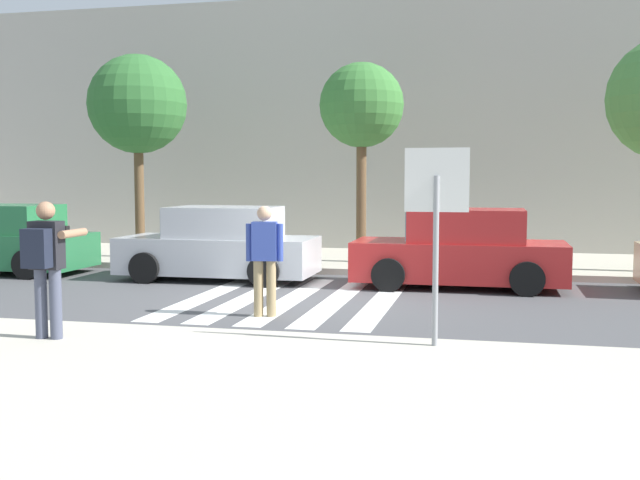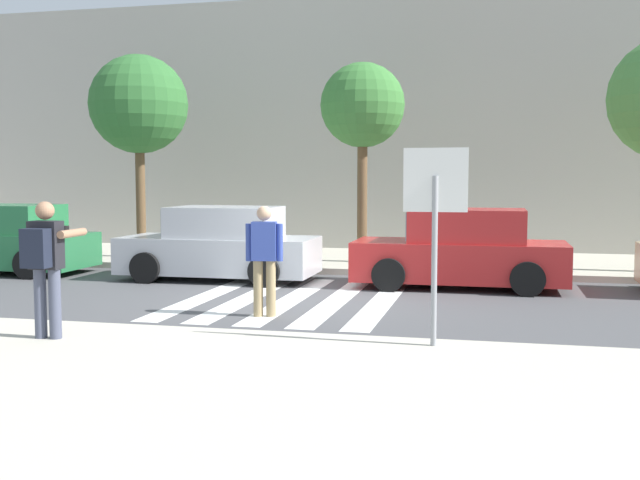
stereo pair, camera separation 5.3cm
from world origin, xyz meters
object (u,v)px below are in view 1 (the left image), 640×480
(street_tree_center, at_px, (362,107))
(street_tree_west, at_px, (138,105))
(stop_sign, at_px, (436,203))
(parked_car_green, at_px, (1,241))
(pedestrian_crossing, at_px, (265,254))
(parked_car_silver, at_px, (220,246))
(parked_car_red, at_px, (461,251))
(photographer_with_backpack, at_px, (46,257))

(street_tree_center, bearing_deg, street_tree_west, -178.08)
(stop_sign, distance_m, parked_car_green, 11.82)
(parked_car_green, height_order, street_tree_west, street_tree_west)
(street_tree_west, bearing_deg, stop_sign, -46.47)
(parked_car_green, bearing_deg, pedestrian_crossing, -27.28)
(pedestrian_crossing, distance_m, parked_car_green, 8.35)
(parked_car_green, distance_m, street_tree_west, 4.68)
(street_tree_west, bearing_deg, pedestrian_crossing, -50.59)
(parked_car_green, relative_size, street_tree_west, 0.81)
(parked_car_silver, bearing_deg, street_tree_west, 140.11)
(parked_car_red, bearing_deg, parked_car_silver, 180.00)
(parked_car_green, relative_size, street_tree_center, 0.87)
(parked_car_red, bearing_deg, parked_car_green, -180.00)
(photographer_with_backpack, bearing_deg, stop_sign, 8.63)
(stop_sign, xyz_separation_m, photographer_with_backpack, (-4.76, -0.72, -0.69))
(parked_car_silver, bearing_deg, photographer_with_backpack, -88.48)
(pedestrian_crossing, distance_m, parked_car_silver, 4.40)
(parked_car_silver, xyz_separation_m, parked_car_red, (5.01, 0.00, 0.00))
(pedestrian_crossing, relative_size, street_tree_west, 0.34)
(photographer_with_backpack, xyz_separation_m, pedestrian_crossing, (1.99, 2.77, -0.19))
(parked_car_green, xyz_separation_m, parked_car_silver, (5.26, 0.00, 0.00))
(stop_sign, distance_m, street_tree_center, 9.22)
(photographer_with_backpack, relative_size, pedestrian_crossing, 1.00)
(street_tree_center, bearing_deg, parked_car_red, -48.67)
(stop_sign, height_order, street_tree_west, street_tree_west)
(pedestrian_crossing, bearing_deg, parked_car_green, 152.72)
(photographer_with_backpack, xyz_separation_m, street_tree_west, (-3.31, 9.21, 2.80))
(stop_sign, relative_size, pedestrian_crossing, 1.37)
(parked_car_silver, relative_size, street_tree_center, 0.87)
(parked_car_silver, bearing_deg, stop_sign, -49.97)
(parked_car_red, relative_size, street_tree_west, 0.81)
(photographer_with_backpack, height_order, street_tree_center, street_tree_center)
(pedestrian_crossing, xyz_separation_m, parked_car_silver, (-2.16, 3.83, -0.25))
(photographer_with_backpack, height_order, pedestrian_crossing, photographer_with_backpack)
(parked_car_green, relative_size, parked_car_silver, 1.00)
(photographer_with_backpack, distance_m, parked_car_green, 8.56)
(photographer_with_backpack, relative_size, parked_car_silver, 0.42)
(pedestrian_crossing, relative_size, parked_car_silver, 0.42)
(parked_car_red, bearing_deg, street_tree_center, 131.33)
(photographer_with_backpack, distance_m, pedestrian_crossing, 3.42)
(street_tree_west, bearing_deg, parked_car_silver, -39.89)
(street_tree_west, bearing_deg, parked_car_green, -129.06)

